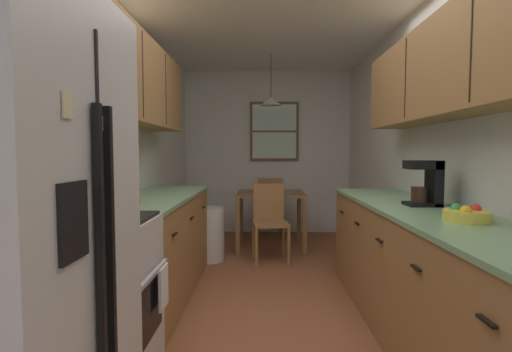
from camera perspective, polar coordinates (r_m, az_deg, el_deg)
ground_plane at (r=3.65m, az=2.16°, el=-16.85°), size 12.00×12.00×0.00m
wall_left at (r=3.65m, az=-19.52°, el=3.40°), size 0.10×9.00×2.55m
wall_right at (r=3.70m, az=23.63°, el=3.30°), size 0.10×9.00×2.55m
wall_back at (r=6.07m, az=1.69°, el=3.57°), size 4.40×0.10×2.55m
ceiling_slab at (r=3.67m, az=2.27°, el=24.62°), size 4.40×9.00×0.08m
stove_range at (r=2.30m, az=-23.78°, el=-17.06°), size 0.66×0.65×1.10m
microwave_over_range at (r=2.24m, az=-27.23°, el=12.56°), size 0.39×0.61×0.30m
counter_left at (r=3.50m, az=-14.63°, el=-10.13°), size 0.64×1.99×0.90m
upper_cabinets_left at (r=3.45m, az=-17.54°, el=13.19°), size 0.33×2.07×0.70m
counter_right at (r=2.80m, az=24.23°, el=-13.83°), size 0.64×2.99×0.90m
upper_cabinets_right at (r=2.74m, az=28.18°, el=14.58°), size 0.33×2.67×0.63m
dining_table at (r=5.07m, az=2.22°, el=-3.83°), size 0.89×0.80×0.74m
dining_chair_near at (r=4.49m, az=2.07°, el=-6.35°), size 0.44×0.44×0.90m
dining_chair_far at (r=5.69m, az=2.12°, el=-4.25°), size 0.42×0.42×0.90m
pendant_light at (r=5.08m, az=2.26°, el=11.15°), size 0.28×0.28×0.66m
back_window at (r=6.01m, az=2.76°, el=6.71°), size 0.76×0.05×0.92m
trash_bin at (r=4.54m, az=-7.04°, el=-8.66°), size 0.35×0.35×0.63m
storage_canister at (r=2.81m, az=-18.31°, el=-2.44°), size 0.13×0.13×0.17m
dish_towel at (r=2.32m, az=-13.75°, el=-15.93°), size 0.02×0.16×0.24m
coffee_maker at (r=2.89m, az=24.31°, el=-0.84°), size 0.22×0.18×0.32m
fruit_bowl at (r=2.35m, az=29.10°, el=-5.08°), size 0.24×0.24×0.09m
table_serving_bowl at (r=4.97m, az=0.91°, el=-2.24°), size 0.16×0.16×0.06m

